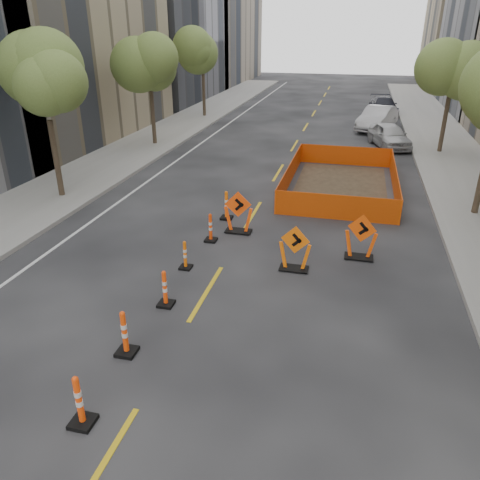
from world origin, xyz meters
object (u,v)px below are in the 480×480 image
(parked_car_mid, at_px, (377,118))
(channelizer_7, at_px, (226,205))
(parked_car_near, at_px, (390,135))
(channelizer_3, at_px, (125,333))
(parked_car_far, at_px, (383,106))
(channelizer_4, at_px, (165,288))
(channelizer_6, at_px, (211,228))
(chevron_sign_left, at_px, (238,212))
(chevron_sign_center, at_px, (295,248))
(channelizer_5, at_px, (185,255))
(chevron_sign_right, at_px, (361,237))
(channelizer_2, at_px, (79,401))

(parked_car_mid, bearing_deg, channelizer_7, -89.90)
(channelizer_7, xyz_separation_m, parked_car_near, (6.51, 13.62, 0.14))
(channelizer_3, bearing_deg, parked_car_far, 79.02)
(channelizer_3, xyz_separation_m, parked_car_far, (6.57, 33.88, 0.14))
(parked_car_mid, bearing_deg, channelizer_4, -85.60)
(channelizer_6, xyz_separation_m, parked_car_near, (6.49, 15.71, 0.20))
(chevron_sign_left, xyz_separation_m, parked_car_near, (5.76, 14.74, -0.07))
(chevron_sign_left, xyz_separation_m, chevron_sign_center, (2.33, -2.35, -0.05))
(channelizer_5, xyz_separation_m, chevron_sign_right, (5.13, 1.97, 0.29))
(chevron_sign_right, xyz_separation_m, parked_car_mid, (0.90, 20.95, 0.06))
(channelizer_7, distance_m, chevron_sign_right, 5.46)
(parked_car_far, bearing_deg, channelizer_3, -107.66)
(channelizer_5, xyz_separation_m, parked_car_far, (6.67, 29.70, 0.24))
(channelizer_6, distance_m, chevron_sign_left, 1.24)
(channelizer_2, xyz_separation_m, parked_car_mid, (5.80, 29.19, 0.25))
(chevron_sign_center, bearing_deg, channelizer_6, 164.56)
(channelizer_3, relative_size, chevron_sign_right, 0.75)
(channelizer_2, relative_size, channelizer_4, 1.08)
(channelizer_6, bearing_deg, parked_car_near, 67.54)
(channelizer_6, bearing_deg, parked_car_mid, 74.26)
(channelizer_4, height_order, chevron_sign_right, chevron_sign_right)
(channelizer_3, relative_size, parked_car_far, 0.23)
(chevron_sign_left, xyz_separation_m, chevron_sign_right, (4.24, -1.08, -0.02))
(channelizer_3, relative_size, parked_car_mid, 0.23)
(channelizer_4, bearing_deg, parked_car_far, 78.50)
(channelizer_3, relative_size, channelizer_5, 1.23)
(channelizer_2, distance_m, channelizer_5, 6.28)
(chevron_sign_right, bearing_deg, channelizer_7, 172.76)
(channelizer_2, bearing_deg, chevron_sign_right, 59.27)
(chevron_sign_left, distance_m, chevron_sign_center, 3.31)
(channelizer_3, height_order, parked_car_far, parked_car_far)
(channelizer_7, bearing_deg, channelizer_5, -92.05)
(channelizer_7, xyz_separation_m, chevron_sign_right, (4.99, -2.21, 0.19))
(chevron_sign_center, bearing_deg, channelizer_4, -128.41)
(channelizer_7, distance_m, parked_car_mid, 19.64)
(chevron_sign_right, relative_size, parked_car_far, 0.31)
(parked_car_near, xyz_separation_m, parked_car_mid, (-0.62, 5.12, 0.11))
(channelizer_2, xyz_separation_m, chevron_sign_right, (4.90, 8.24, 0.19))
(channelizer_4, xyz_separation_m, parked_car_near, (6.45, 19.89, 0.19))
(parked_car_far, bearing_deg, chevron_sign_right, -99.85)
(channelizer_7, distance_m, parked_car_near, 15.09)
(parked_car_mid, distance_m, parked_car_far, 6.81)
(channelizer_3, bearing_deg, chevron_sign_left, 83.68)
(channelizer_6, xyz_separation_m, parked_car_mid, (5.87, 20.83, 0.30))
(chevron_sign_right, bearing_deg, chevron_sign_left, -177.66)
(channelizer_2, height_order, parked_car_far, parked_car_far)
(channelizer_2, distance_m, channelizer_4, 4.18)
(channelizer_7, relative_size, parked_car_mid, 0.23)
(chevron_sign_left, distance_m, chevron_sign_right, 4.37)
(channelizer_4, distance_m, parked_car_near, 20.91)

